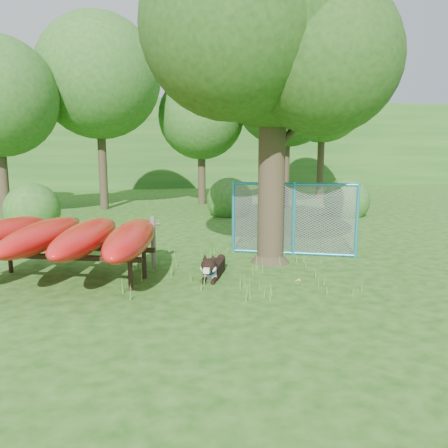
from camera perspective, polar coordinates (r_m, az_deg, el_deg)
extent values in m
plane|color=#1D4C0F|center=(8.35, 0.29, -8.18)|extent=(80.00, 80.00, 0.00)
cylinder|color=#342A1C|center=(9.90, 6.26, 8.41)|extent=(0.74, 0.74, 4.71)
cone|color=#342A1C|center=(10.17, 6.04, -3.62)|extent=(1.11, 1.11, 0.47)
sphere|color=#1E4614|center=(10.27, 6.58, 24.93)|extent=(4.52, 4.52, 4.52)
sphere|color=#1E4614|center=(11.33, 10.82, 20.42)|extent=(3.39, 3.39, 3.39)
sphere|color=#1E4614|center=(9.26, 0.96, 24.29)|extent=(3.58, 3.58, 3.58)
sphere|color=#1E4614|center=(9.43, 13.03, 20.26)|extent=(3.02, 3.02, 3.02)
sphere|color=#1E4614|center=(10.97, 0.57, 26.03)|extent=(3.20, 3.20, 3.20)
cylinder|color=#342A1C|center=(10.23, 9.05, 12.08)|extent=(1.19, 0.91, 1.00)
cylinder|color=#342A1C|center=(9.85, 3.38, 14.48)|extent=(1.11, 0.43, 0.96)
cylinder|color=#63584A|center=(9.65, -9.22, -2.36)|extent=(0.14, 0.14, 1.14)
cylinder|color=#63584A|center=(9.58, -9.28, -0.05)|extent=(0.31, 0.18, 0.06)
cylinder|color=black|center=(8.23, -12.12, -6.62)|extent=(0.12, 0.12, 0.56)
cylinder|color=black|center=(10.24, -26.14, -4.20)|extent=(0.12, 0.12, 0.56)
cylinder|color=black|center=(8.94, -10.38, -5.26)|extent=(0.12, 0.12, 0.56)
cube|color=black|center=(8.76, -21.23, -4.02)|extent=(3.21, 1.22, 0.09)
cube|color=black|center=(9.44, -18.90, -2.95)|extent=(3.21, 1.22, 0.09)
ellipsoid|color=red|center=(9.74, -27.16, -1.22)|extent=(1.67, 3.46, 0.54)
ellipsoid|color=red|center=(9.25, -22.60, -1.41)|extent=(1.56, 3.47, 0.54)
ellipsoid|color=red|center=(8.83, -17.56, -1.62)|extent=(1.45, 3.47, 0.54)
ellipsoid|color=red|center=(8.48, -12.07, -1.83)|extent=(1.34, 3.46, 0.54)
cube|color=black|center=(9.05, -1.26, -5.86)|extent=(0.58, 0.86, 0.28)
cube|color=white|center=(8.73, -1.73, -6.52)|extent=(0.29, 0.24, 0.25)
sphere|color=black|center=(8.48, -2.03, -5.48)|extent=(0.30, 0.30, 0.30)
cube|color=white|center=(8.36, -2.24, -6.03)|extent=(0.17, 0.19, 0.10)
sphere|color=white|center=(8.49, -2.67, -5.79)|extent=(0.14, 0.14, 0.14)
sphere|color=white|center=(8.45, -1.46, -5.86)|extent=(0.14, 0.14, 0.14)
cone|color=black|center=(8.50, -2.50, -4.33)|extent=(0.16, 0.16, 0.14)
cone|color=black|center=(8.46, -1.44, -4.38)|extent=(0.12, 0.14, 0.14)
cylinder|color=black|center=(8.61, -2.65, -7.24)|extent=(0.20, 0.35, 0.08)
cylinder|color=black|center=(8.57, -1.29, -7.32)|extent=(0.20, 0.35, 0.08)
sphere|color=black|center=(9.43, -0.37, -4.51)|extent=(0.18, 0.18, 0.18)
torus|color=blue|center=(8.58, -1.90, -5.77)|extent=(0.30, 0.19, 0.29)
cylinder|color=#2896BB|center=(10.92, 1.24, 0.87)|extent=(0.10, 0.10, 1.79)
cylinder|color=#2896BB|center=(10.77, 9.07, 0.63)|extent=(0.10, 0.10, 1.79)
cylinder|color=#2896BB|center=(10.84, 16.97, 0.38)|extent=(0.10, 0.10, 1.79)
cylinder|color=#2896BB|center=(10.68, 9.19, 5.16)|extent=(2.78, 1.19, 0.07)
cylinder|color=#2896BB|center=(10.94, 8.96, -3.75)|extent=(2.78, 1.19, 0.07)
plane|color=gray|center=(10.77, 9.07, 0.63)|extent=(2.76, 1.13, 2.98)
cylinder|color=#528C2E|center=(8.27, 9.65, -7.85)|extent=(0.02, 0.02, 0.18)
sphere|color=yellow|center=(8.24, 9.67, -7.25)|extent=(0.03, 0.03, 0.03)
sphere|color=yellow|center=(8.27, 9.80, -7.12)|extent=(0.03, 0.03, 0.03)
sphere|color=yellow|center=(8.25, 9.40, -7.29)|extent=(0.03, 0.03, 0.03)
sphere|color=yellow|center=(8.23, 9.89, -7.27)|extent=(0.03, 0.03, 0.03)
sphere|color=yellow|center=(8.21, 9.65, -7.24)|extent=(0.03, 0.03, 0.03)
cylinder|color=#342A1C|center=(18.45, -27.01, 7.15)|extent=(0.36, 0.36, 4.20)
cylinder|color=#342A1C|center=(19.84, -15.65, 9.45)|extent=(0.36, 0.36, 5.25)
sphere|color=#275D1E|center=(20.07, -16.06, 18.03)|extent=(5.20, 5.20, 5.20)
cylinder|color=#342A1C|center=(21.03, -2.94, 7.86)|extent=(0.36, 0.36, 3.85)
sphere|color=#275D1E|center=(21.08, -2.99, 13.85)|extent=(4.00, 4.00, 4.00)
cylinder|color=#342A1C|center=(19.92, 8.06, 8.99)|extent=(0.36, 0.36, 4.76)
sphere|color=#275D1E|center=(20.08, 8.25, 16.78)|extent=(4.80, 4.80, 4.80)
cylinder|color=#342A1C|center=(23.82, 12.54, 9.11)|extent=(0.36, 0.36, 4.90)
sphere|color=#275D1E|center=(23.97, 12.79, 15.81)|extent=(4.60, 4.60, 4.60)
sphere|color=#275D1E|center=(15.86, -23.59, -0.48)|extent=(1.80, 1.80, 1.80)
sphere|color=#275D1E|center=(17.93, 15.61, 1.05)|extent=(1.80, 1.80, 1.80)
sphere|color=#275D1E|center=(17.36, 0.71, 1.13)|extent=(1.80, 1.80, 1.80)
cube|color=#275D1E|center=(35.83, -9.00, 10.17)|extent=(80.00, 12.00, 6.00)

